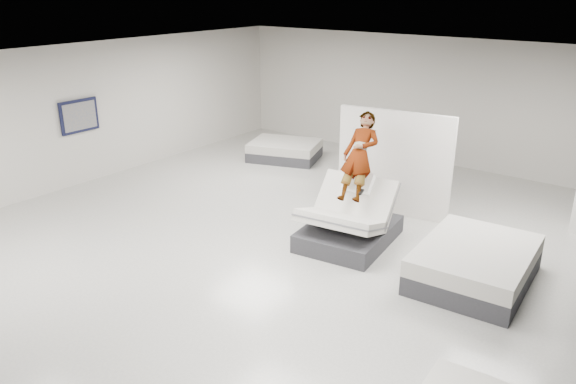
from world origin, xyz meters
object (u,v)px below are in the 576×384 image
object	(u,v)px
hero_bed	(349,223)
remote	(361,192)
flat_bed_left_far	(285,150)
wall_poster	(79,116)
person	(358,173)
divider_panel	(394,163)
flat_bed_right_far	(475,264)

from	to	relation	value
hero_bed	remote	bearing A→B (deg)	1.31
flat_bed_left_far	wall_poster	world-z (taller)	wall_poster
person	hero_bed	bearing A→B (deg)	-90.00
hero_bed	flat_bed_left_far	size ratio (longest dim) A/B	0.97
hero_bed	person	bearing A→B (deg)	96.93
person	divider_panel	world-z (taller)	divider_panel
person	flat_bed_right_far	size ratio (longest dim) A/B	0.75
flat_bed_left_far	wall_poster	distance (m)	5.20
flat_bed_right_far	flat_bed_left_far	world-z (taller)	flat_bed_right_far
flat_bed_right_far	person	bearing A→B (deg)	172.04
divider_panel	flat_bed_right_far	xyz separation A→B (m)	(2.36, -1.74, -0.77)
remote	divider_panel	distance (m)	1.75
flat_bed_right_far	wall_poster	xyz separation A→B (m)	(-8.94, -0.93, 1.31)
hero_bed	divider_panel	xyz separation A→B (m)	(-0.05, 1.74, 0.68)
flat_bed_left_far	wall_poster	xyz separation A→B (m)	(-2.59, -4.30, 1.36)
person	flat_bed_right_far	xyz separation A→B (m)	(2.35, -0.33, -0.93)
hero_bed	remote	xyz separation A→B (m)	(0.22, 0.01, 0.65)
remote	wall_poster	size ratio (longest dim) A/B	0.15
remote	divider_panel	world-z (taller)	divider_panel
remote	flat_bed_right_far	world-z (taller)	remote
hero_bed	person	world-z (taller)	person
person	remote	bearing A→B (deg)	-57.85
divider_panel	flat_bed_right_far	distance (m)	3.03
remote	flat_bed_left_far	distance (m)	5.49
hero_bed	wall_poster	size ratio (longest dim) A/B	2.14
hero_bed	person	distance (m)	0.91
person	wall_poster	distance (m)	6.72
hero_bed	flat_bed_left_far	bearing A→B (deg)	140.22
hero_bed	divider_panel	bearing A→B (deg)	91.59
hero_bed	divider_panel	world-z (taller)	divider_panel
flat_bed_left_far	wall_poster	bearing A→B (deg)	-121.05
hero_bed	flat_bed_left_far	world-z (taller)	hero_bed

